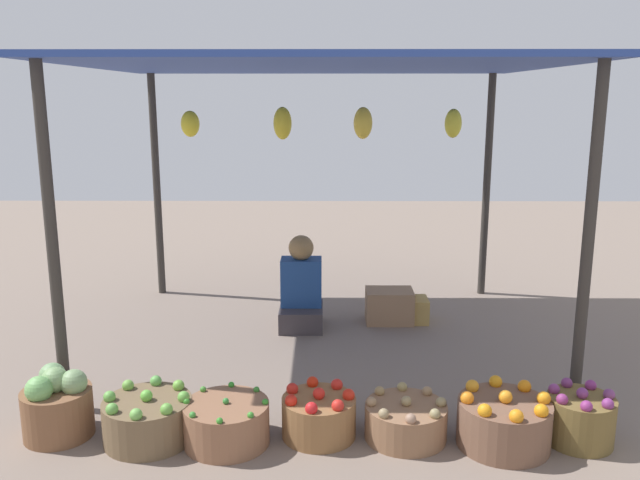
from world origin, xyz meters
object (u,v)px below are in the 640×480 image
Objects in this scene: vendor_person at (301,292)px; basket_potatoes at (406,421)px; basket_green_chilies at (227,423)px; basket_oranges at (504,422)px; wooden_crate_near_vendor at (408,310)px; basket_green_apples at (148,419)px; basket_cabbages at (57,405)px; basket_purple_onions at (580,418)px; wooden_crate_stacked_rear at (389,306)px; basket_red_tomatoes at (319,415)px.

vendor_person reaches higher than basket_potatoes.
basket_oranges reaches higher than basket_green_chilies.
vendor_person is at bearing 79.60° from basket_green_chilies.
wooden_crate_near_vendor is at bearing 82.50° from basket_potatoes.
basket_cabbages is at bearing 174.72° from basket_green_apples.
basket_cabbages is 2.53m from basket_oranges.
wooden_crate_near_vendor is (1.27, 2.03, -0.01)m from basket_green_chilies.
basket_purple_onions is at bearing 5.13° from basket_oranges.
basket_green_chilies is (0.45, -0.03, -0.01)m from basket_green_apples.
basket_oranges is (1.19, -1.94, -0.16)m from vendor_person.
basket_green_apples is 1.50× the size of wooden_crate_near_vendor.
basket_green_chilies is at bearing 179.46° from basket_oranges.
basket_oranges is at bearing -1.21° from basket_green_apples.
basket_green_chilies is 2.31m from wooden_crate_stacked_rear.
vendor_person reaches higher than basket_green_chilies.
basket_oranges reaches higher than basket_potatoes.
basket_cabbages is 0.83× the size of basket_green_apples.
vendor_person reaches higher than basket_cabbages.
basket_potatoes is 1.41× the size of wooden_crate_near_vendor.
basket_red_tomatoes is at bearing -111.17° from wooden_crate_near_vendor.
vendor_person reaches higher than basket_red_tomatoes.
basket_cabbages reaches higher than basket_red_tomatoes.
basket_potatoes is 1.97m from wooden_crate_stacked_rear.
basket_cabbages is 1.99m from basket_potatoes.
basket_green_chilies is 1.20× the size of wooden_crate_stacked_rear.
wooden_crate_stacked_rear is (0.10, 1.97, 0.04)m from basket_potatoes.
basket_oranges is at bearing -77.83° from wooden_crate_stacked_rear.
basket_oranges reaches higher than basket_purple_onions.
wooden_crate_stacked_rear is (-0.44, 2.04, 0.00)m from basket_oranges.
basket_purple_onions is 2.13m from wooden_crate_near_vendor.
basket_red_tomatoes is 1.04m from basket_oranges.
basket_potatoes is 1.24× the size of basket_purple_onions.
vendor_person is 2.07m from basket_green_apples.
wooden_crate_stacked_rear is at bearing 7.81° from vendor_person.
basket_purple_onions is (2.43, -0.00, 0.02)m from basket_green_apples.
basket_cabbages is 1.11× the size of basket_purple_onions.
basket_oranges is (1.03, -0.10, 0.01)m from basket_red_tomatoes.
basket_green_chilies reaches higher than basket_potatoes.
basket_purple_onions is at bearing 0.71° from basket_green_chilies.
vendor_person is 1.86m from basket_red_tomatoes.
basket_green_chilies is at bearing -176.50° from basket_potatoes.
basket_red_tomatoes is (0.96, 0.05, -0.00)m from basket_green_apples.
wooden_crate_near_vendor is at bearing 109.53° from basket_purple_onions.
vendor_person is at bearing 95.06° from basket_red_tomatoes.
basket_green_chilies is at bearing -3.51° from basket_green_apples.
vendor_person is at bearing -172.19° from wooden_crate_stacked_rear.
basket_red_tomatoes is 1.28× the size of wooden_crate_near_vendor.
basket_cabbages is (-1.33, -1.85, -0.11)m from vendor_person.
basket_purple_onions is at bearing -0.07° from basket_green_apples.
basket_green_chilies is 0.94× the size of basket_oranges.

